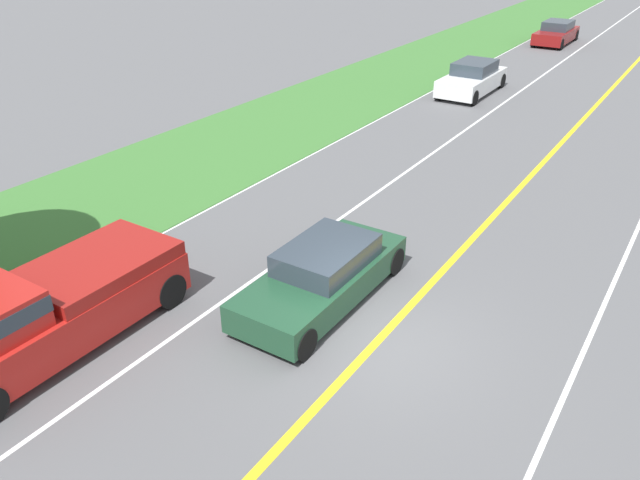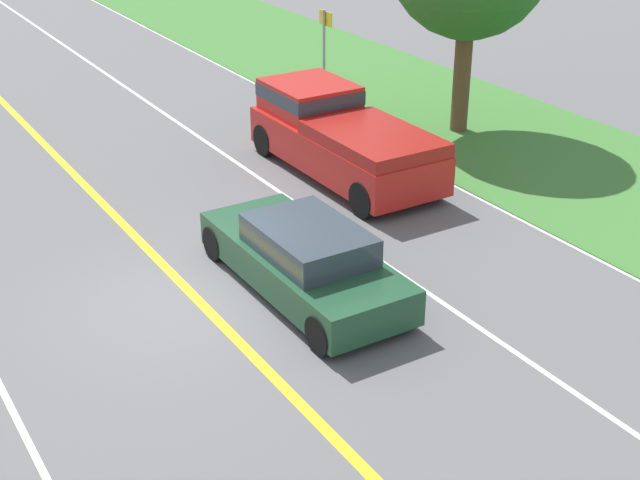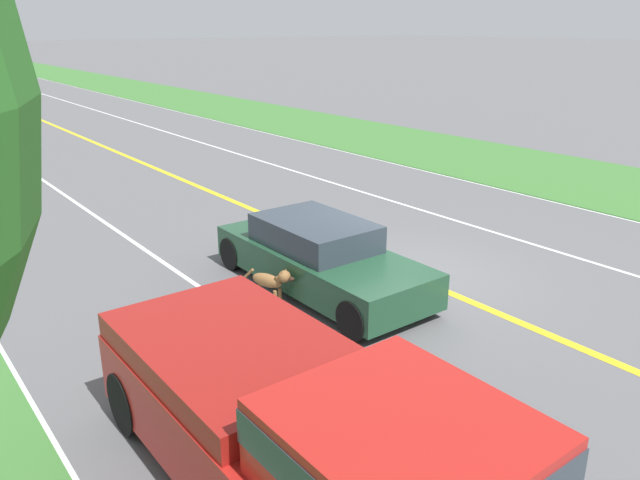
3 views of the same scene
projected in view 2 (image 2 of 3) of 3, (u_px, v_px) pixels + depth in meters
ground_plane at (198, 301)px, 15.18m from camera, size 400.00×400.00×0.00m
centre_divider_line at (198, 300)px, 15.18m from camera, size 0.18×160.00×0.01m
lane_edge_line_right at (506, 212)px, 18.48m from camera, size 0.14×160.00×0.01m
lane_dash_same_dir at (367, 252)px, 16.83m from camera, size 0.10×160.00×0.01m
grass_verge_right at (607, 182)px, 19.89m from camera, size 6.00×160.00×0.03m
ego_car at (305, 259)px, 15.23m from camera, size 1.80×4.56×1.28m
dog at (356, 250)px, 15.90m from camera, size 0.46×1.05×0.73m
pickup_truck at (339, 134)px, 20.08m from camera, size 2.06×5.27×1.79m
street_sign at (325, 41)px, 25.51m from camera, size 0.11×0.64×2.39m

